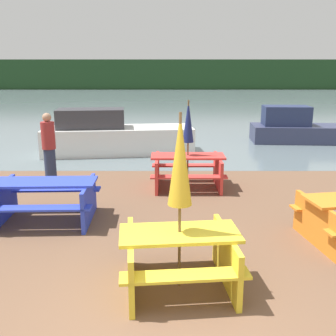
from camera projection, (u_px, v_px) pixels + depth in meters
water at (167, 101)px, 35.29m from camera, size 60.00×50.00×0.00m
far_treeline at (167, 75)px, 54.18m from camera, size 80.00×1.60×4.00m
picnic_table_yellow at (179, 254)px, 5.12m from camera, size 1.66×1.52×0.77m
picnic_table_blue at (44, 197)px, 7.33m from camera, size 1.94×1.44×0.78m
picnic_table_red at (187, 168)px, 9.44m from camera, size 1.75×1.38×0.80m
umbrella_gold at (179, 161)px, 4.81m from camera, size 0.31×0.31×2.30m
umbrella_navy at (187, 122)px, 9.17m from camera, size 0.26×0.26×2.10m
boat at (113, 136)px, 13.26m from camera, size 5.13×2.14×1.51m
boat_second at (298, 129)px, 15.37m from camera, size 4.05×1.80×1.40m
person at (48, 147)px, 10.02m from camera, size 0.34×0.34×1.72m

